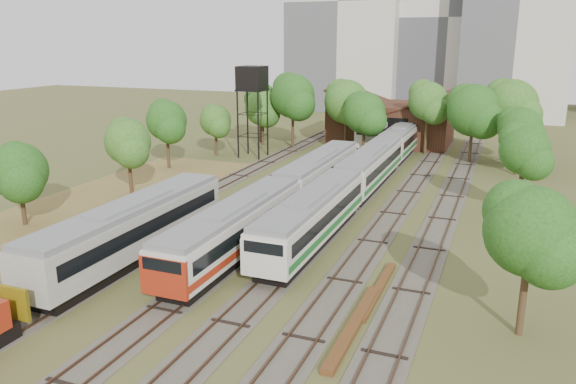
% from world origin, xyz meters
% --- Properties ---
extents(ground, '(240.00, 240.00, 0.00)m').
position_xyz_m(ground, '(0.00, 0.00, 0.00)').
color(ground, '#475123').
rests_on(ground, ground).
extents(dry_grass_patch, '(14.00, 60.00, 0.04)m').
position_xyz_m(dry_grass_patch, '(-18.00, 8.00, 0.02)').
color(dry_grass_patch, brown).
rests_on(dry_grass_patch, ground).
extents(tracks, '(24.60, 80.00, 0.19)m').
position_xyz_m(tracks, '(-0.67, 25.00, 0.04)').
color(tracks, '#4C473D').
rests_on(tracks, ground).
extents(railcar_red_set, '(2.90, 34.57, 3.59)m').
position_xyz_m(railcar_red_set, '(-2.00, 20.45, 1.90)').
color(railcar_red_set, black).
rests_on(railcar_red_set, ground).
extents(railcar_green_set, '(2.95, 52.08, 3.65)m').
position_xyz_m(railcar_green_set, '(2.00, 33.39, 1.93)').
color(railcar_green_set, black).
rests_on(railcar_green_set, ground).
extents(railcar_rear, '(3.28, 16.08, 4.06)m').
position_xyz_m(railcar_rear, '(-2.00, 55.94, 2.15)').
color(railcar_rear, black).
rests_on(railcar_rear, ground).
extents(old_grey_coach, '(3.15, 18.00, 3.90)m').
position_xyz_m(old_grey_coach, '(-8.00, 8.68, 2.13)').
color(old_grey_coach, black).
rests_on(old_grey_coach, ground).
extents(water_tower, '(3.18, 3.18, 11.02)m').
position_xyz_m(water_tower, '(-14.93, 42.14, 9.29)').
color(water_tower, black).
rests_on(water_tower, ground).
extents(rail_pile_near, '(0.61, 9.15, 0.31)m').
position_xyz_m(rail_pile_near, '(8.00, 5.18, 0.15)').
color(rail_pile_near, brown).
rests_on(rail_pile_near, ground).
extents(rail_pile_far, '(0.50, 7.99, 0.26)m').
position_xyz_m(rail_pile_far, '(8.20, 9.79, 0.13)').
color(rail_pile_far, brown).
rests_on(rail_pile_far, ground).
extents(maintenance_shed, '(16.45, 11.55, 7.58)m').
position_xyz_m(maintenance_shed, '(-1.00, 57.98, 2.91)').
color(maintenance_shed, '#382214').
rests_on(maintenance_shed, ground).
extents(tree_band_left, '(7.89, 65.88, 8.38)m').
position_xyz_m(tree_band_left, '(-20.13, 17.03, 5.15)').
color(tree_band_left, '#382616').
rests_on(tree_band_left, ground).
extents(tree_band_far, '(36.81, 9.46, 9.80)m').
position_xyz_m(tree_band_far, '(0.27, 49.70, 6.24)').
color(tree_band_far, '#382616').
rests_on(tree_band_far, ground).
extents(tree_band_right, '(4.81, 40.85, 7.60)m').
position_xyz_m(tree_band_right, '(15.63, 27.17, 5.25)').
color(tree_band_right, '#382616').
rests_on(tree_band_right, ground).
extents(tower_left, '(22.00, 16.00, 42.00)m').
position_xyz_m(tower_left, '(-18.00, 95.00, 21.00)').
color(tower_left, beige).
rests_on(tower_left, ground).
extents(tower_centre, '(20.00, 18.00, 36.00)m').
position_xyz_m(tower_centre, '(2.00, 100.00, 18.00)').
color(tower_centre, beige).
rests_on(tower_centre, ground).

